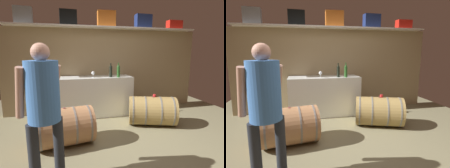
# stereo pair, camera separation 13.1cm
# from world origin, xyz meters

# --- Properties ---
(ground_plane) EXTENTS (6.05, 7.51, 0.02)m
(ground_plane) POSITION_xyz_m (0.00, 0.54, -0.01)
(ground_plane) COLOR #7E7858
(back_wall_panel) EXTENTS (4.85, 0.10, 2.02)m
(back_wall_panel) POSITION_xyz_m (0.00, 2.15, 1.01)
(back_wall_panel) COLOR #9C8660
(back_wall_panel) RESTS_ON ground
(high_shelf_board) EXTENTS (4.47, 0.40, 0.03)m
(high_shelf_board) POSITION_xyz_m (0.00, 2.00, 2.04)
(high_shelf_board) COLOR white
(high_shelf_board) RESTS_ON back_wall_panel
(toolcase_grey) EXTENTS (0.37, 0.24, 0.34)m
(toolcase_grey) POSITION_xyz_m (-1.80, 2.00, 2.23)
(toolcase_grey) COLOR gray
(toolcase_grey) RESTS_ON high_shelf_board
(toolcase_black) EXTENTS (0.38, 0.22, 0.33)m
(toolcase_black) POSITION_xyz_m (-0.89, 2.00, 2.22)
(toolcase_black) COLOR black
(toolcase_black) RESTS_ON high_shelf_board
(toolcase_orange) EXTENTS (0.42, 0.24, 0.36)m
(toolcase_orange) POSITION_xyz_m (-0.02, 2.00, 2.24)
(toolcase_orange) COLOR orange
(toolcase_orange) RESTS_ON high_shelf_board
(toolcase_navy) EXTENTS (0.40, 0.21, 0.32)m
(toolcase_navy) POSITION_xyz_m (0.91, 2.00, 2.22)
(toolcase_navy) COLOR navy
(toolcase_navy) RESTS_ON high_shelf_board
(toolcase_red) EXTENTS (0.38, 0.19, 0.22)m
(toolcase_red) POSITION_xyz_m (1.78, 2.00, 2.17)
(toolcase_red) COLOR red
(toolcase_red) RESTS_ON high_shelf_board
(work_cabinet) EXTENTS (1.63, 0.58, 0.91)m
(work_cabinet) POSITION_xyz_m (-0.31, 1.80, 0.46)
(work_cabinet) COLOR white
(work_cabinet) RESTS_ON ground
(wine_bottle_green) EXTENTS (0.07, 0.07, 0.33)m
(wine_bottle_green) POSITION_xyz_m (0.16, 1.60, 1.06)
(wine_bottle_green) COLOR #2B5C26
(wine_bottle_green) RESTS_ON work_cabinet
(wine_bottle_dark) EXTENTS (0.07, 0.07, 0.32)m
(wine_bottle_dark) POSITION_xyz_m (0.00, 1.67, 1.05)
(wine_bottle_dark) COLOR black
(wine_bottle_dark) RESTS_ON work_cabinet
(wine_glass) EXTENTS (0.08, 0.08, 0.14)m
(wine_glass) POSITION_xyz_m (-0.40, 1.71, 1.01)
(wine_glass) COLOR white
(wine_glass) RESTS_ON work_cabinet
(wine_barrel_near) EXTENTS (1.06, 0.84, 0.59)m
(wine_barrel_near) POSITION_xyz_m (0.69, 0.93, 0.29)
(wine_barrel_near) COLOR #A08348
(wine_barrel_near) RESTS_ON ground
(wine_barrel_far) EXTENTS (0.95, 0.71, 0.61)m
(wine_barrel_far) POSITION_xyz_m (-1.03, 0.53, 0.30)
(wine_barrel_far) COLOR #B17A4F
(wine_barrel_far) RESTS_ON ground
(tasting_cup) EXTENTS (0.06, 0.06, 0.05)m
(tasting_cup) POSITION_xyz_m (0.73, 0.93, 0.61)
(tasting_cup) COLOR red
(tasting_cup) RESTS_ON wine_barrel_near
(winemaker_pouring) EXTENTS (0.49, 0.46, 1.56)m
(winemaker_pouring) POSITION_xyz_m (-1.20, -0.33, 0.96)
(winemaker_pouring) COLOR #272B32
(winemaker_pouring) RESTS_ON ground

